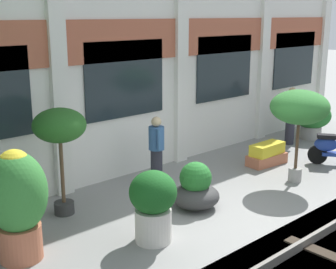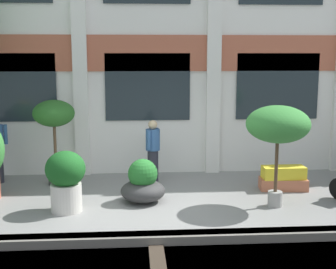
% 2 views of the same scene
% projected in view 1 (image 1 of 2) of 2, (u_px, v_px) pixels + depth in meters
% --- Properties ---
extents(ground_plane, '(80.00, 80.00, 0.00)m').
position_uv_depth(ground_plane, '(222.00, 212.00, 8.89)').
color(ground_plane, gray).
extents(apartment_facade, '(17.19, 0.64, 7.47)m').
position_uv_depth(apartment_facade, '(117.00, 11.00, 10.21)').
color(apartment_facade, silver).
rests_on(apartment_facade, ground).
extents(potted_plant_square_trough, '(1.11, 0.56, 0.54)m').
position_uv_depth(potted_plant_square_trough, '(267.00, 154.00, 11.66)').
color(potted_plant_square_trough, '#B76647').
rests_on(potted_plant_square_trough, ground).
extents(potted_plant_tall_urn, '(0.97, 0.97, 2.03)m').
position_uv_depth(potted_plant_tall_urn, '(60.00, 130.00, 8.44)').
color(potted_plant_tall_urn, '#333333').
rests_on(potted_plant_tall_urn, ground).
extents(potted_plant_glazed_jar, '(0.92, 0.92, 1.75)m').
position_uv_depth(potted_plant_glazed_jar, '(17.00, 198.00, 6.97)').
color(potted_plant_glazed_jar, '#B76647').
rests_on(potted_plant_glazed_jar, ground).
extents(potted_plant_fluted_column, '(1.11, 1.11, 1.28)m').
position_uv_depth(potted_plant_fluted_column, '(312.00, 116.00, 13.98)').
color(potted_plant_fluted_column, gray).
rests_on(potted_plant_fluted_column, ground).
extents(potted_plant_stone_basin, '(0.78, 0.78, 1.22)m').
position_uv_depth(potted_plant_stone_basin, '(153.00, 203.00, 7.61)').
color(potted_plant_stone_basin, beige).
rests_on(potted_plant_stone_basin, ground).
extents(potted_plant_wide_bowl, '(0.94, 0.94, 0.92)m').
position_uv_depth(potted_plant_wide_bowl, '(195.00, 189.00, 9.05)').
color(potted_plant_wide_bowl, '#333333').
rests_on(potted_plant_wide_bowl, ground).
extents(potted_plant_low_pan, '(1.28, 1.28, 2.08)m').
position_uv_depth(potted_plant_low_pan, '(300.00, 109.00, 10.13)').
color(potted_plant_low_pan, gray).
rests_on(potted_plant_low_pan, ground).
extents(scooter_second_parked, '(0.87, 1.18, 0.98)m').
position_uv_depth(scooter_second_parked, '(334.00, 148.00, 11.58)').
color(scooter_second_parked, black).
rests_on(scooter_second_parked, ground).
extents(resident_by_doorway, '(0.34, 0.48, 1.53)m').
position_uv_depth(resident_by_doorway, '(156.00, 149.00, 10.15)').
color(resident_by_doorway, '#282833').
rests_on(resident_by_doorway, ground).
extents(resident_watching_tracks, '(0.34, 0.47, 1.65)m').
position_uv_depth(resident_watching_tracks, '(291.00, 114.00, 13.34)').
color(resident_watching_tracks, '#282833').
rests_on(resident_watching_tracks, ground).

